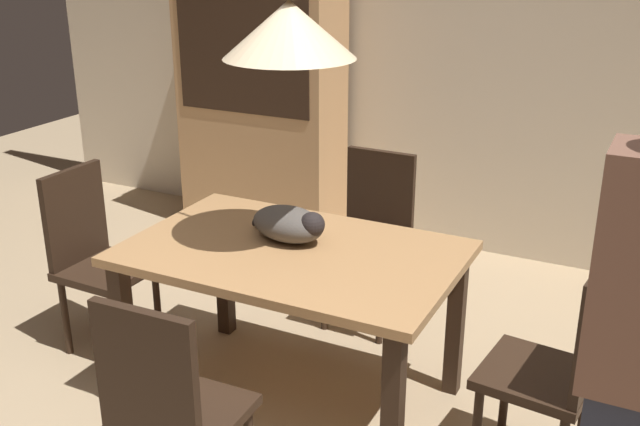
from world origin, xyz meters
The scene contains 9 objects.
back_wall centered at (0.00, 2.65, 1.45)m, with size 6.40×0.10×2.90m, color beige.
dining_table centered at (-0.05, 0.55, 0.65)m, with size 1.40×0.90×0.75m.
chair_right_side centered at (1.08, 0.54, 0.51)m, with size 0.44×0.44×0.93m.
chair_near_front centered at (-0.05, -0.33, 0.51)m, with size 0.41×0.41×0.93m.
chair_left_side centered at (-1.18, 0.55, 0.51)m, with size 0.41×0.41×0.93m.
chair_far_back centered at (-0.05, 1.43, 0.51)m, with size 0.41×0.41×0.93m.
cat_sleeping centered at (-0.10, 0.63, 0.83)m, with size 0.39×0.26×0.16m.
pendant_lamp centered at (-0.05, 0.55, 1.66)m, with size 0.52×0.52×1.30m.
hutch_bookcase centered at (-1.25, 2.32, 0.89)m, with size 1.12×0.45×1.85m.
Camera 1 is at (1.35, -2.00, 2.01)m, focal length 41.98 mm.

